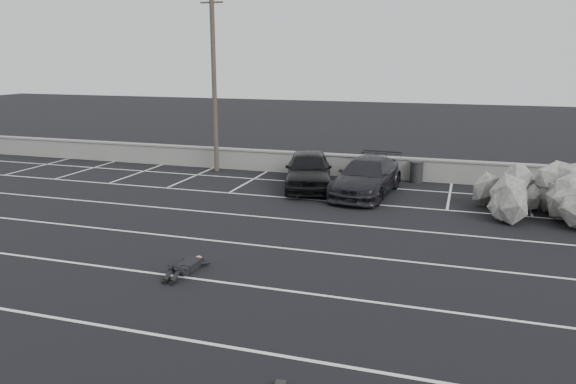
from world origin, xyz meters
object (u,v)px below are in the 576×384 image
(trash_bin, at_px, (417,172))
(person, at_px, (190,261))
(car_left, at_px, (309,170))
(riprap_pile, at_px, (551,200))
(utility_pole, at_px, (214,82))
(car_right, at_px, (367,177))

(trash_bin, relative_size, person, 0.43)
(car_left, relative_size, riprap_pile, 0.83)
(person, bearing_deg, trash_bin, 71.89)
(person, bearing_deg, utility_pole, 114.21)
(car_right, relative_size, riprap_pile, 0.88)
(car_left, bearing_deg, person, -107.69)
(car_left, relative_size, car_right, 0.93)
(person, bearing_deg, riprap_pile, 43.85)
(trash_bin, distance_m, person, 13.89)
(car_right, relative_size, person, 2.30)
(car_left, relative_size, utility_pole, 0.56)
(car_left, relative_size, person, 2.14)
(car_right, height_order, person, car_right)
(car_right, height_order, trash_bin, car_right)
(utility_pole, bearing_deg, car_right, -18.00)
(trash_bin, relative_size, riprap_pile, 0.16)
(car_left, distance_m, riprap_pile, 9.74)
(car_left, bearing_deg, riprap_pile, -23.76)
(utility_pole, xyz_separation_m, riprap_pile, (15.13, -3.71, -3.84))
(riprap_pile, bearing_deg, car_right, 171.33)
(car_right, xyz_separation_m, trash_bin, (1.79, 3.04, -0.27))
(car_left, height_order, riprap_pile, car_left)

